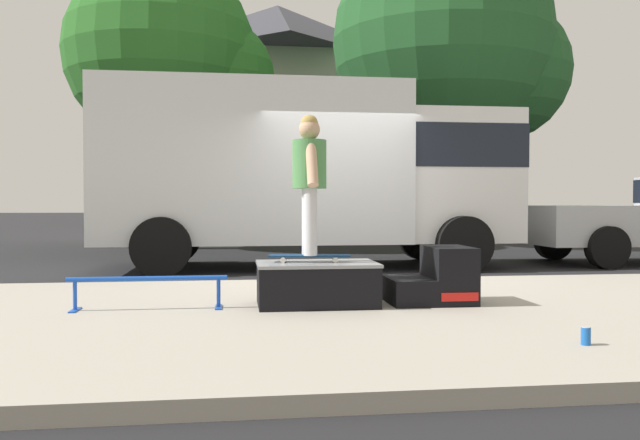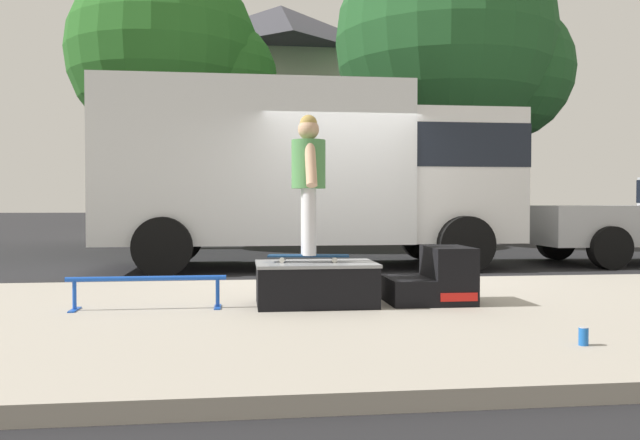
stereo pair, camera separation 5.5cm
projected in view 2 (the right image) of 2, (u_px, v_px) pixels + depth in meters
ground_plane at (356, 283)px, 8.90m from camera, size 140.00×140.00×0.00m
sidewalk_slab at (414, 316)px, 5.92m from camera, size 50.00×5.00×0.12m
skate_box at (316, 282)px, 6.17m from camera, size 1.15×0.72×0.41m
kicker_ramp at (436, 280)px, 6.31m from camera, size 0.81×0.65×0.55m
grind_rail at (147, 284)px, 5.94m from camera, size 1.45×0.28×0.31m
skateboard at (309, 256)px, 6.20m from camera, size 0.80×0.30×0.07m
skater_kid at (309, 173)px, 6.17m from camera, size 0.33×0.69×1.35m
soda_can at (583, 336)px, 4.42m from camera, size 0.07×0.07×0.13m
box_truck at (312, 168)px, 10.99m from camera, size 6.91×2.63×3.05m
street_tree_main at (457, 48)px, 16.51m from camera, size 6.18×5.62×8.07m
street_tree_neighbour at (175, 61)px, 15.48m from camera, size 5.01×4.55×6.97m
house_behind at (281, 118)px, 23.68m from camera, size 9.54×8.23×8.40m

